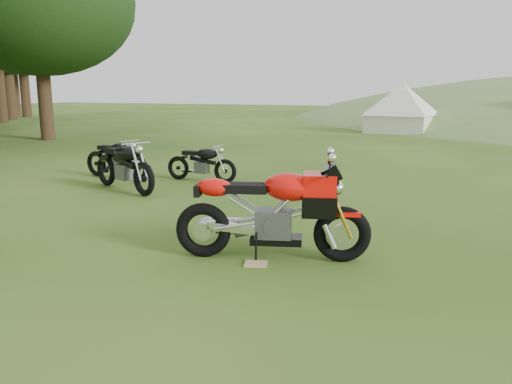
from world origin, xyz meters
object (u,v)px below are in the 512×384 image
at_px(plywood_board, 256,264).
at_px(tent_left, 402,107).
at_px(sport_motorcycle, 272,205).
at_px(vintage_moto_c, 201,162).
at_px(vintage_moto_d, 116,158).
at_px(vintage_moto_a, 123,164).

relative_size(plywood_board, tent_left, 0.10).
distance_m(sport_motorcycle, vintage_moto_c, 5.55).
height_order(plywood_board, vintage_moto_c, vintage_moto_c).
bearing_deg(vintage_moto_d, sport_motorcycle, -27.56).
bearing_deg(vintage_moto_d, tent_left, 82.09).
bearing_deg(vintage_moto_c, sport_motorcycle, -51.48).
bearing_deg(sport_motorcycle, plywood_board, -126.87).
relative_size(vintage_moto_c, tent_left, 0.60).
height_order(vintage_moto_a, vintage_moto_c, vintage_moto_a).
height_order(sport_motorcycle, vintage_moto_d, sport_motorcycle).
bearing_deg(vintage_moto_c, vintage_moto_d, -167.48).
height_order(sport_motorcycle, vintage_moto_a, sport_motorcycle).
height_order(vintage_moto_c, tent_left, tent_left).
relative_size(plywood_board, vintage_moto_c, 0.16).
distance_m(vintage_moto_d, tent_left, 16.58).
height_order(plywood_board, vintage_moto_a, vintage_moto_a).
height_order(sport_motorcycle, tent_left, tent_left).
relative_size(vintage_moto_d, tent_left, 0.66).
distance_m(vintage_moto_a, tent_left, 17.41).
bearing_deg(tent_left, vintage_moto_d, -97.16).
bearing_deg(plywood_board, vintage_moto_d, 142.85).
bearing_deg(tent_left, vintage_moto_c, -90.40).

